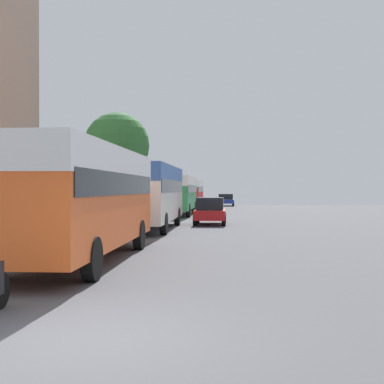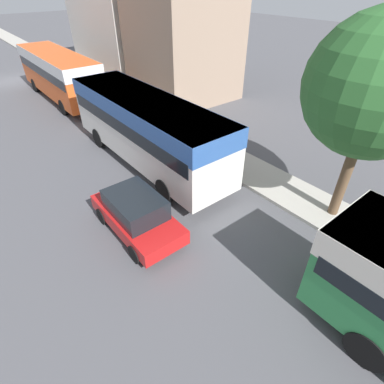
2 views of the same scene
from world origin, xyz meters
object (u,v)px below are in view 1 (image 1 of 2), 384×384
object	(u,v)px
bus_third_in_line	(177,190)
pedestrian_near_curb	(90,210)
car_far_curb	(210,211)
bus_following	(148,188)
bus_lead	(80,188)
car_crossing	(226,200)
bus_rear	(189,190)

from	to	relation	value
bus_third_in_line	pedestrian_near_curb	size ratio (longest dim) A/B	6.15
car_far_curb	bus_third_in_line	bearing A→B (deg)	105.85
pedestrian_near_curb	bus_following	bearing A→B (deg)	-8.22
bus_lead	pedestrian_near_curb	world-z (taller)	bus_lead
bus_following	pedestrian_near_curb	distance (m)	3.30
car_far_curb	pedestrian_near_curb	size ratio (longest dim) A/B	2.41
bus_following	pedestrian_near_curb	bearing A→B (deg)	171.78
car_crossing	pedestrian_near_curb	bearing A→B (deg)	-100.49
car_crossing	bus_lead	bearing A→B (deg)	-94.41
bus_third_in_line	pedestrian_near_curb	bearing A→B (deg)	-102.71
bus_rear	car_far_curb	bearing A→B (deg)	-82.61
bus_lead	car_crossing	world-z (taller)	bus_lead
bus_third_in_line	pedestrian_near_curb	xyz separation A→B (m)	(-3.12, -13.85, -0.97)
bus_lead	car_crossing	bearing A→B (deg)	85.59
bus_lead	car_far_curb	distance (m)	16.16
bus_following	bus_rear	size ratio (longest dim) A/B	1.05
car_crossing	car_far_curb	world-z (taller)	car_far_curb
bus_third_in_line	pedestrian_near_curb	distance (m)	14.24
car_far_curb	car_crossing	bearing A→B (deg)	88.82
car_far_curb	pedestrian_near_curb	world-z (taller)	pedestrian_near_curb
bus_following	bus_lead	bearing A→B (deg)	-90.49
bus_rear	car_crossing	xyz separation A→B (m)	(3.67, 9.87, -1.14)
car_far_curb	pedestrian_near_curb	bearing A→B (deg)	-149.91
car_crossing	car_far_curb	xyz separation A→B (m)	(-0.68, -32.90, 0.05)
bus_following	bus_rear	world-z (taller)	bus_following
bus_lead	bus_rear	bearing A→B (deg)	89.87
bus_lead	pedestrian_near_curb	bearing A→B (deg)	103.63
bus_lead	bus_rear	distance (m)	38.84
car_crossing	pedestrian_near_curb	xyz separation A→B (m)	(-6.74, -36.41, 0.22)
bus_lead	bus_third_in_line	bearing A→B (deg)	89.69
bus_lead	bus_third_in_line	size ratio (longest dim) A/B	1.02
bus_rear	car_crossing	size ratio (longest dim) A/B	2.20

